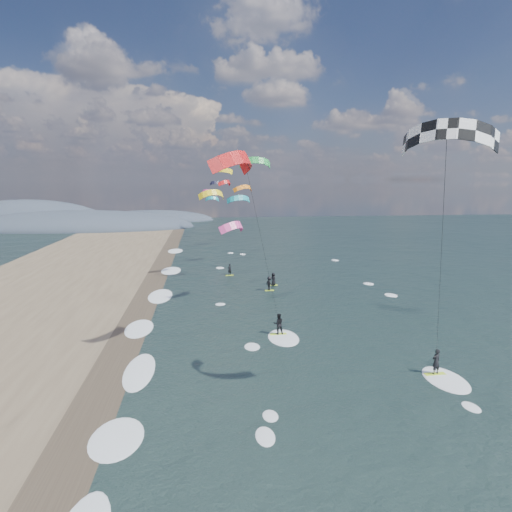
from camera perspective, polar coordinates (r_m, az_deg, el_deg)
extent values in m
plane|color=black|center=(27.09, 5.51, -19.33)|extent=(260.00, 260.00, 0.00)
cube|color=#382D23|center=(36.20, -17.54, -11.91)|extent=(3.00, 240.00, 0.00)
ellipsoid|color=#3D4756|center=(145.53, -28.27, 3.70)|extent=(48.00, 20.00, 15.00)
ellipsoid|color=#3D4756|center=(128.49, -22.67, 3.42)|extent=(64.00, 24.00, 10.00)
ellipsoid|color=#3D4756|center=(144.58, -13.65, 4.58)|extent=(40.00, 18.00, 7.00)
cube|color=#C8F22A|center=(33.13, 22.77, -14.32)|extent=(1.47, 0.44, 0.06)
imported|color=black|center=(32.77, 22.88, -12.82)|extent=(0.76, 0.61, 1.81)
ellipsoid|color=white|center=(32.67, 23.95, -14.82)|extent=(2.60, 4.20, 0.12)
cylinder|color=black|center=(27.18, 23.43, -0.88)|extent=(0.02, 0.02, 16.12)
cube|color=#C8F22A|center=(37.92, 2.99, -10.36)|extent=(1.45, 0.45, 0.07)
imported|color=black|center=(37.60, 3.01, -9.00)|extent=(0.90, 0.70, 1.84)
ellipsoid|color=white|center=(37.25, 3.67, -10.81)|extent=(2.60, 4.20, 0.12)
cylinder|color=black|center=(32.71, 1.01, 0.88)|extent=(0.02, 0.02, 15.17)
cube|color=#C8F22A|center=(52.21, 1.79, -4.60)|extent=(1.10, 0.35, 0.05)
imported|color=black|center=(51.99, 1.79, -3.66)|extent=(1.11, 1.28, 1.71)
cube|color=#C8F22A|center=(54.75, 2.33, -3.90)|extent=(1.10, 0.35, 0.05)
imported|color=black|center=(54.56, 2.34, -3.06)|extent=(0.81, 0.93, 1.60)
cube|color=#C8F22A|center=(60.48, -3.53, -2.56)|extent=(1.10, 0.35, 0.05)
imported|color=black|center=(60.30, -3.54, -1.79)|extent=(0.70, 0.64, 1.60)
ellipsoid|color=white|center=(25.46, -19.86, -22.03)|extent=(2.40, 5.40, 0.11)
ellipsoid|color=white|center=(32.38, -16.68, -14.58)|extent=(2.40, 5.40, 0.11)
ellipsoid|color=white|center=(40.63, -14.58, -9.31)|extent=(2.40, 5.40, 0.11)
ellipsoid|color=white|center=(51.07, -12.99, -5.23)|extent=(2.40, 5.40, 0.11)
ellipsoid|color=white|center=(64.62, -11.74, -1.95)|extent=(2.40, 5.40, 0.11)
ellipsoid|color=white|center=(82.27, -10.75, 0.66)|extent=(2.40, 5.40, 0.11)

